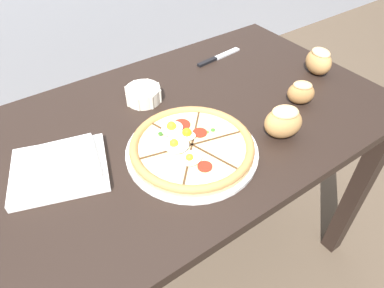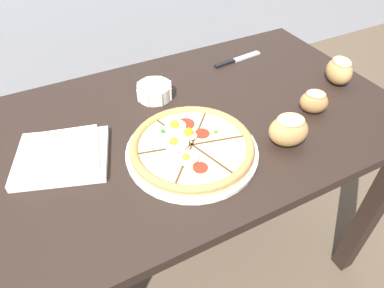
# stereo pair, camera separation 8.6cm
# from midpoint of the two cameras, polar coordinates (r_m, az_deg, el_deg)

# --- Properties ---
(ground_plane) EXTENTS (12.00, 12.00, 0.00)m
(ground_plane) POSITION_cam_midpoint_polar(r_m,az_deg,el_deg) (1.58, 0.35, -18.93)
(ground_plane) COLOR brown
(dining_table) EXTENTS (1.31, 0.74, 0.78)m
(dining_table) POSITION_cam_midpoint_polar(r_m,az_deg,el_deg) (1.05, 0.50, -1.51)
(dining_table) COLOR black
(dining_table) RESTS_ON ground_plane
(pizza) EXTENTS (0.34, 0.34, 0.06)m
(pizza) POSITION_cam_midpoint_polar(r_m,az_deg,el_deg) (0.87, 2.77, -0.62)
(pizza) COLOR white
(pizza) RESTS_ON dining_table
(ramekin_bowl) EXTENTS (0.11, 0.11, 0.04)m
(ramekin_bowl) POSITION_cam_midpoint_polar(r_m,az_deg,el_deg) (1.06, -3.95, 8.76)
(ramekin_bowl) COLOR silver
(ramekin_bowl) RESTS_ON dining_table
(napkin_folded) EXTENTS (0.27, 0.25, 0.04)m
(napkin_folded) POSITION_cam_midpoint_polar(r_m,az_deg,el_deg) (0.89, -18.34, -2.02)
(napkin_folded) COLOR white
(napkin_folded) RESTS_ON dining_table
(bread_piece_near) EXTENTS (0.10, 0.10, 0.07)m
(bread_piece_near) POSITION_cam_midpoint_polar(r_m,az_deg,el_deg) (1.06, 21.91, 6.56)
(bread_piece_near) COLOR #A3703D
(bread_piece_near) RESTS_ON dining_table
(bread_piece_mid) EXTENTS (0.09, 0.11, 0.09)m
(bread_piece_mid) POSITION_cam_midpoint_polar(r_m,az_deg,el_deg) (1.23, 25.26, 10.99)
(bread_piece_mid) COLOR #B27F47
(bread_piece_mid) RESTS_ON dining_table
(bread_piece_far) EXTENTS (0.12, 0.11, 0.09)m
(bread_piece_far) POSITION_cam_midpoint_polar(r_m,az_deg,el_deg) (0.92, 18.42, 2.19)
(bread_piece_far) COLOR #B27F47
(bread_piece_far) RESTS_ON dining_table
(knife_main) EXTENTS (0.20, 0.04, 0.01)m
(knife_main) POSITION_cam_midpoint_polar(r_m,az_deg,el_deg) (1.28, 9.47, 13.65)
(knife_main) COLOR silver
(knife_main) RESTS_ON dining_table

